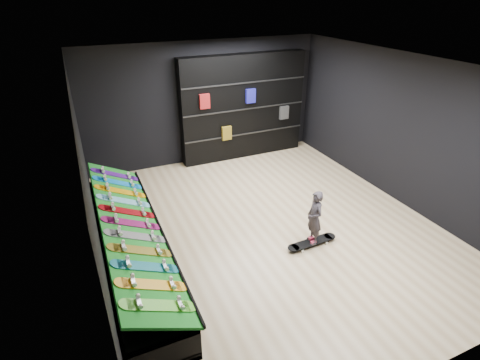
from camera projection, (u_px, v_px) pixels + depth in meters
name	position (u px, v px, depth m)	size (l,w,h in m)	color
floor	(268.00, 225.00, 7.21)	(6.00, 7.00, 0.01)	beige
ceiling	(274.00, 66.00, 5.83)	(6.00, 7.00, 0.01)	white
wall_back	(205.00, 103.00, 9.36)	(6.00, 0.02, 3.00)	black
wall_front	(439.00, 283.00, 3.69)	(6.00, 0.02, 3.00)	black
wall_left	(89.00, 188.00, 5.44)	(0.02, 7.00, 3.00)	black
wall_right	(401.00, 130.00, 7.61)	(0.02, 7.00, 3.00)	black
display_rack	(132.00, 249.00, 6.18)	(0.90, 4.50, 0.50)	black
turf_ramp	(131.00, 225.00, 5.98)	(1.00, 4.50, 0.04)	#106A17
back_shelving	(243.00, 107.00, 9.64)	(3.32, 0.39, 2.66)	black
floor_skateboard	(312.00, 244.00, 6.64)	(0.98, 0.22, 0.09)	black
child	(314.00, 227.00, 6.48)	(0.23, 0.16, 0.60)	black
display_board_0	(159.00, 305.00, 4.43)	(0.98, 0.22, 0.09)	green
display_board_1	(152.00, 285.00, 4.74)	(0.98, 0.22, 0.09)	orange
display_board_2	(146.00, 266.00, 5.05)	(0.98, 0.22, 0.09)	#0C8C99
display_board_3	(141.00, 250.00, 5.36)	(0.98, 0.22, 0.09)	yellow
display_board_4	(136.00, 236.00, 5.67)	(0.98, 0.22, 0.09)	black
display_board_5	(132.00, 223.00, 5.97)	(0.98, 0.22, 0.09)	#E5198C
display_board_6	(128.00, 211.00, 6.28)	(0.98, 0.22, 0.09)	red
display_board_7	(124.00, 201.00, 6.59)	(0.98, 0.22, 0.09)	#0CB2E5
display_board_8	(121.00, 191.00, 6.90)	(0.98, 0.22, 0.09)	yellow
display_board_9	(118.00, 183.00, 7.21)	(0.98, 0.22, 0.09)	blue
display_board_10	(115.00, 175.00, 7.51)	(0.98, 0.22, 0.09)	purple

